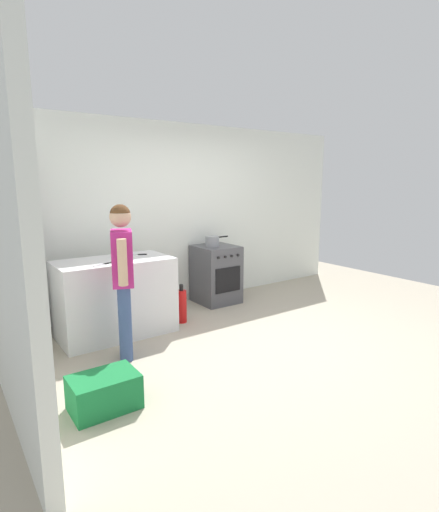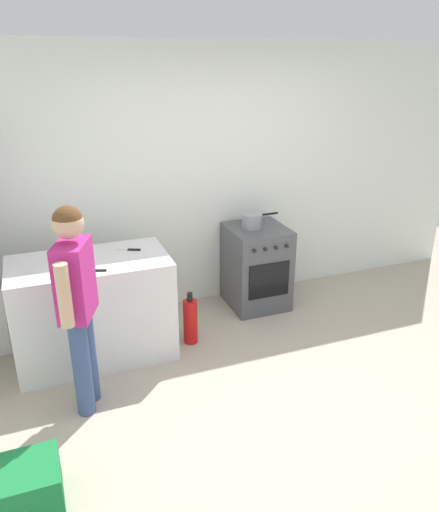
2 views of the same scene
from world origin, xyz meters
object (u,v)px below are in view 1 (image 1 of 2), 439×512
knife_paring (140,255)px  person (123,269)px  knife_utility (104,264)px  pot (212,241)px  recycling_crate_lower (104,392)px  fire_extinguisher (182,306)px  larder_cabinet (14,253)px  oven_left (216,274)px  knife_bread (117,263)px

knife_paring → person: bearing=-124.4°
knife_utility → person: 0.47m
pot → knife_utility: 1.93m
pot → person: 2.10m
knife_paring → recycling_crate_lower: knife_paring is taller
person → fire_extinguisher: size_ratio=3.14×
knife_paring → larder_cabinet: larder_cabinet is taller
knife_utility → recycling_crate_lower: knife_utility is taller
pot → knife_utility: pot is taller
recycling_crate_lower → knife_utility: bearing=69.1°
knife_utility → person: person is taller
oven_left → knife_utility: (-1.89, -0.59, 0.48)m
oven_left → knife_utility: 2.03m
pot → knife_utility: (-1.84, -0.60, -0.02)m
larder_cabinet → pot: bearing=-1.9°
recycling_crate_lower → pot: bearing=38.8°
oven_left → pot: size_ratio=2.23×
knife_bread → person: size_ratio=0.22×
fire_extinguisher → recycling_crate_lower: (-1.50, -1.37, -0.08)m
oven_left → person: (-1.86, -1.05, 0.50)m
pot → knife_bread: bearing=-160.1°
knife_utility → person: bearing=-86.4°
pot → person: bearing=-149.4°
knife_bread → recycling_crate_lower: 1.60m
fire_extinguisher → recycling_crate_lower: size_ratio=0.96×
knife_paring → larder_cabinet: bearing=163.8°
oven_left → person: person is taller
oven_left → person: size_ratio=0.54×
person → fire_extinguisher: bearing=30.1°
pot → fire_extinguisher: bearing=-148.8°
knife_bread → larder_cabinet: larder_cabinet is taller
knife_paring → person: size_ratio=0.13×
knife_bread → larder_cabinet: (-0.91, 0.70, 0.10)m
person → fire_extinguisher: 1.34m
recycling_crate_lower → knife_paring: bearing=56.4°
pot → knife_bread: 1.80m
person → recycling_crate_lower: size_ratio=3.02×
oven_left → recycling_crate_lower: oven_left is taller
knife_utility → recycling_crate_lower: 1.55m
knife_bread → knife_paring: (0.41, 0.31, 0.00)m
person → recycling_crate_lower: person is taller
oven_left → knife_bread: bearing=-161.2°
knife_paring → person: (-0.53, -0.77, 0.02)m
knife_bread → recycling_crate_lower: knife_bread is taller
fire_extinguisher → oven_left: bearing=28.8°
oven_left → fire_extinguisher: 1.01m
knife_paring → knife_bread: bearing=-142.8°
oven_left → knife_paring: (-1.33, -0.28, 0.48)m
recycling_crate_lower → larder_cabinet: larder_cabinet is taller
knife_paring → larder_cabinet: 1.38m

